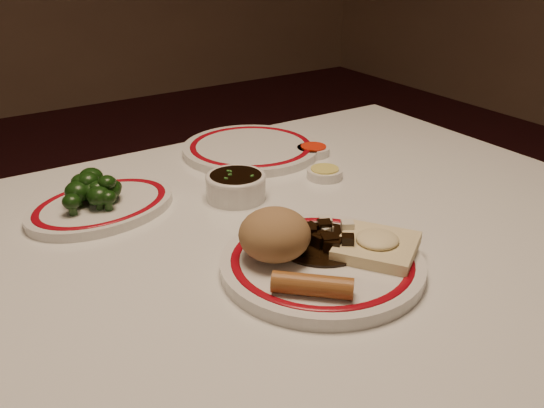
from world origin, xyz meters
The scene contains 12 objects.
dining_table centered at (0.00, 0.00, 0.66)m, with size 1.20×0.90×0.75m.
main_plate centered at (0.00, -0.11, 0.76)m, with size 0.32×0.32×0.02m.
rice_mound centered at (-0.05, -0.08, 0.80)m, with size 0.09×0.09×0.07m, color #976F47.
spring_roll centered at (-0.06, -0.17, 0.78)m, with size 0.03×0.03×0.10m, color #965825.
fried_wonton centered at (0.07, -0.14, 0.78)m, with size 0.14×0.14×0.03m.
stirfry_heap centered at (0.03, -0.08, 0.78)m, with size 0.12×0.12×0.03m.
broccoli_plate centered at (-0.18, 0.22, 0.76)m, with size 0.28×0.25×0.02m.
broccoli_pile centered at (-0.19, 0.23, 0.79)m, with size 0.10×0.11×0.05m.
soy_bowl centered at (0.02, 0.15, 0.77)m, with size 0.10×0.10×0.04m.
sweet_sour_dish centered at (0.25, 0.24, 0.76)m, with size 0.06×0.06×0.02m.
mustard_dish centered at (0.20, 0.14, 0.76)m, with size 0.06×0.06×0.02m.
far_plate centered at (0.16, 0.32, 0.76)m, with size 0.31×0.31×0.02m.
Camera 1 is at (-0.43, -0.65, 1.17)m, focal length 40.00 mm.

